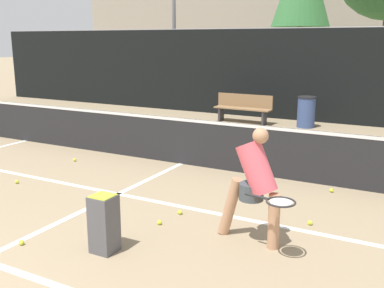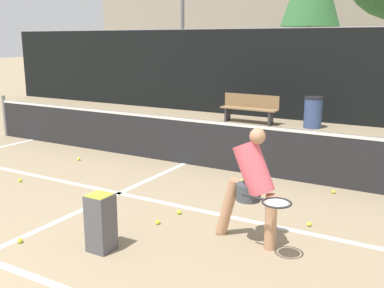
# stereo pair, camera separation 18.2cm
# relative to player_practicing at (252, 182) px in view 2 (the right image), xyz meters

# --- Properties ---
(court_service_line) EXTENTS (8.25, 0.10, 0.01)m
(court_service_line) POSITION_rel_player_practicing_xyz_m (-2.61, 0.64, -0.79)
(court_service_line) COLOR white
(court_service_line) RESTS_ON ground
(court_center_mark) EXTENTS (0.10, 4.69, 0.01)m
(court_center_mark) POSITION_rel_player_practicing_xyz_m (-2.61, 0.40, -0.79)
(court_center_mark) COLOR white
(court_center_mark) RESTS_ON ground
(net) EXTENTS (11.09, 0.09, 1.07)m
(net) POSITION_rel_player_practicing_xyz_m (-2.61, 2.75, -0.28)
(net) COLOR slate
(net) RESTS_ON ground
(fence_back) EXTENTS (24.00, 0.06, 2.85)m
(fence_back) POSITION_rel_player_practicing_xyz_m (-2.61, 8.93, 0.62)
(fence_back) COLOR black
(fence_back) RESTS_ON ground
(player_practicing) EXTENTS (1.14, 0.67, 1.48)m
(player_practicing) POSITION_rel_player_practicing_xyz_m (0.00, 0.00, 0.00)
(player_practicing) COLOR tan
(player_practicing) RESTS_ON ground
(tennis_ball_scattered_1) EXTENTS (0.07, 0.07, 0.07)m
(tennis_ball_scattered_1) POSITION_rel_player_practicing_xyz_m (-1.07, 2.17, -0.76)
(tennis_ball_scattered_1) COLOR #D1E033
(tennis_ball_scattered_1) RESTS_ON ground
(tennis_ball_scattered_2) EXTENTS (0.07, 0.07, 0.07)m
(tennis_ball_scattered_2) POSITION_rel_player_practicing_xyz_m (0.48, 2.41, -0.76)
(tennis_ball_scattered_2) COLOR #D1E033
(tennis_ball_scattered_2) RESTS_ON ground
(tennis_ball_scattered_3) EXTENTS (0.07, 0.07, 0.07)m
(tennis_ball_scattered_3) POSITION_rel_player_practicing_xyz_m (-1.26, 0.36, -0.76)
(tennis_ball_scattered_3) COLOR #D1E033
(tennis_ball_scattered_3) RESTS_ON ground
(tennis_ball_scattered_4) EXTENTS (0.07, 0.07, 0.07)m
(tennis_ball_scattered_4) POSITION_rel_player_practicing_xyz_m (0.50, 0.88, -0.76)
(tennis_ball_scattered_4) COLOR #D1E033
(tennis_ball_scattered_4) RESTS_ON ground
(tennis_ball_scattered_5) EXTENTS (0.07, 0.07, 0.07)m
(tennis_ball_scattered_5) POSITION_rel_player_practicing_xyz_m (-1.33, -0.10, -0.76)
(tennis_ball_scattered_5) COLOR #D1E033
(tennis_ball_scattered_5) RESTS_ON ground
(tennis_ball_scattered_9) EXTENTS (0.07, 0.07, 0.07)m
(tennis_ball_scattered_9) POSITION_rel_player_practicing_xyz_m (-4.66, 1.84, -0.76)
(tennis_ball_scattered_9) COLOR #D1E033
(tennis_ball_scattered_9) RESTS_ON ground
(tennis_ball_scattered_10) EXTENTS (0.07, 0.07, 0.07)m
(tennis_ball_scattered_10) POSITION_rel_player_practicing_xyz_m (-4.53, 0.23, -0.76)
(tennis_ball_scattered_10) COLOR #D1E033
(tennis_ball_scattered_10) RESTS_ON ground
(tennis_ball_scattered_11) EXTENTS (0.07, 0.07, 0.07)m
(tennis_ball_scattered_11) POSITION_rel_player_practicing_xyz_m (-2.50, -1.45, -0.76)
(tennis_ball_scattered_11) COLOR #D1E033
(tennis_ball_scattered_11) RESTS_ON ground
(ball_hopper) EXTENTS (0.28, 0.28, 0.71)m
(ball_hopper) POSITION_rel_player_practicing_xyz_m (-1.48, -1.08, -0.42)
(ball_hopper) COLOR #4C4C51
(ball_hopper) RESTS_ON ground
(courtside_bench) EXTENTS (1.79, 0.42, 0.86)m
(courtside_bench) POSITION_rel_player_practicing_xyz_m (-3.27, 7.72, -0.32)
(courtside_bench) COLOR olive
(courtside_bench) RESTS_ON ground
(trash_bin) EXTENTS (0.53, 0.53, 0.89)m
(trash_bin) POSITION_rel_player_practicing_xyz_m (-1.38, 7.88, -0.35)
(trash_bin) COLOR #384C7F
(trash_bin) RESTS_ON ground
(parked_car) EXTENTS (1.75, 3.99, 1.34)m
(parked_car) POSITION_rel_player_practicing_xyz_m (-5.67, 11.27, -0.23)
(parked_car) COLOR silver
(parked_car) RESTS_ON ground
(building_far) EXTENTS (36.00, 2.40, 6.08)m
(building_far) POSITION_rel_player_practicing_xyz_m (-2.61, 22.53, 2.25)
(building_far) COLOR gray
(building_far) RESTS_ON ground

